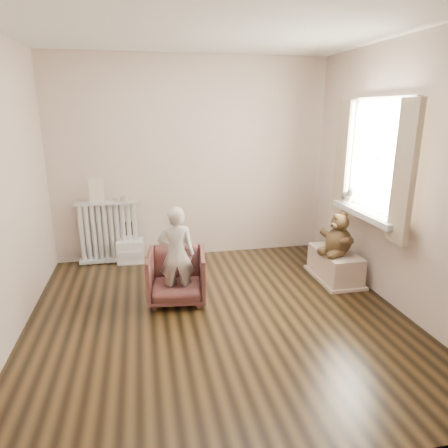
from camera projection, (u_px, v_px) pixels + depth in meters
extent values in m
cube|color=black|center=(218.00, 316.00, 3.88)|extent=(3.60, 3.60, 0.01)
cube|color=white|center=(217.00, 23.00, 3.16)|extent=(3.60, 3.60, 0.01)
cube|color=beige|center=(192.00, 160.00, 5.21)|extent=(3.60, 0.02, 2.60)
cube|color=beige|center=(292.00, 255.00, 1.83)|extent=(3.60, 0.02, 2.60)
cube|color=beige|center=(400.00, 178.00, 3.87)|extent=(0.02, 3.60, 2.60)
cube|color=white|center=(380.00, 159.00, 4.10)|extent=(0.03, 0.90, 1.10)
cube|color=silver|center=(366.00, 213.00, 4.25)|extent=(0.22, 1.10, 0.06)
cube|color=#B9A98B|center=(404.00, 173.00, 3.56)|extent=(0.06, 0.26, 1.30)
cube|color=#B9A98B|center=(343.00, 158.00, 4.64)|extent=(0.06, 0.26, 1.30)
cube|color=silver|center=(109.00, 234.00, 5.14)|extent=(0.78, 0.15, 0.82)
cube|color=beige|center=(96.00, 190.00, 4.96)|extent=(0.18, 0.02, 0.30)
cylinder|color=#A59E8C|center=(118.00, 199.00, 5.04)|extent=(0.09, 0.09, 0.05)
cylinder|color=#A59E8C|center=(124.00, 199.00, 5.05)|extent=(0.10, 0.10, 0.06)
cube|color=silver|center=(130.00, 242.00, 5.19)|extent=(0.35, 0.25, 0.55)
imported|color=brown|center=(177.00, 276.00, 4.14)|extent=(0.65, 0.66, 0.54)
imported|color=beige|center=(176.00, 255.00, 4.02)|extent=(0.40, 0.28, 1.01)
cube|color=beige|center=(335.00, 263.00, 4.69)|extent=(0.38, 0.72, 0.34)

